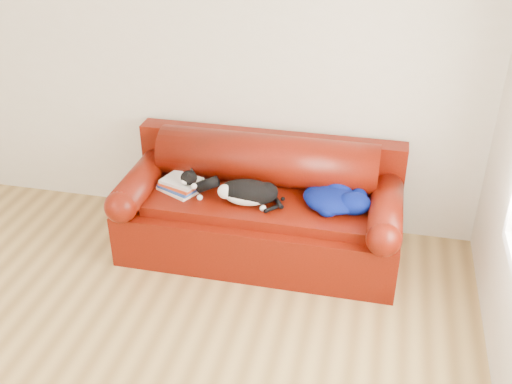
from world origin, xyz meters
TOP-DOWN VIEW (x-y plane):
  - ground at (0.00, 0.00)m, footprint 4.50×4.50m
  - room_shell at (0.12, 0.02)m, footprint 4.52×4.02m
  - sofa_base at (0.61, 1.49)m, footprint 2.10×0.90m
  - sofa_back at (0.61, 1.74)m, footprint 2.10×1.01m
  - book_stack at (-0.00, 1.45)m, footprint 0.37×0.34m
  - cat at (0.54, 1.38)m, footprint 0.62×0.26m
  - blanket at (1.17, 1.47)m, footprint 0.53×0.42m

SIDE VIEW (x-z plane):
  - ground at x=0.00m, z-range 0.00..0.00m
  - sofa_base at x=0.61m, z-range -0.01..0.49m
  - sofa_back at x=0.61m, z-range 0.10..0.98m
  - book_stack at x=0.00m, z-range 0.50..0.60m
  - blanket at x=1.17m, z-range 0.49..0.64m
  - cat at x=0.54m, z-range 0.47..0.69m
  - room_shell at x=0.12m, z-range 0.36..2.97m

